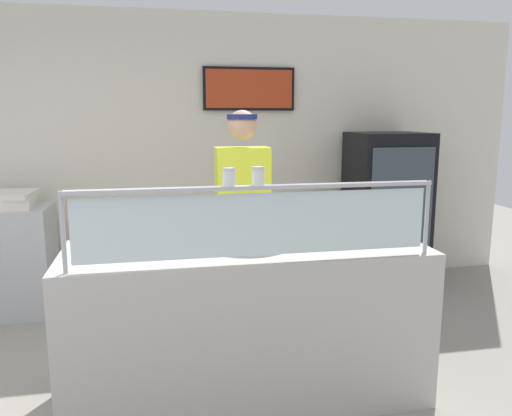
{
  "coord_description": "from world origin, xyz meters",
  "views": [
    {
      "loc": [
        0.55,
        -2.51,
        1.73
      ],
      "look_at": [
        1.14,
        0.42,
        1.18
      ],
      "focal_mm": 35.72,
      "sensor_mm": 36.0,
      "label": 1
    }
  ],
  "objects": [
    {
      "name": "serving_counter",
      "position": [
        1.07,
        0.39,
        0.47
      ],
      "size": [
        2.15,
        0.77,
        0.95
      ],
      "primitive_type": "cube",
      "color": "#BCB7B2",
      "rests_on": "ground"
    },
    {
      "name": "pizza_tray",
      "position": [
        1.09,
        0.39,
        0.97
      ],
      "size": [
        0.5,
        0.5,
        0.04
      ],
      "color": "#9EA0A8",
      "rests_on": "serving_counter"
    },
    {
      "name": "parmesan_shaker",
      "position": [
        0.92,
        0.06,
        1.41
      ],
      "size": [
        0.07,
        0.07,
        0.09
      ],
      "color": "white",
      "rests_on": "sneeze_guard"
    },
    {
      "name": "sneeze_guard",
      "position": [
        1.07,
        0.06,
        1.22
      ],
      "size": [
        1.97,
        0.06,
        0.42
      ],
      "color": "#B2B5BC",
      "rests_on": "serving_counter"
    },
    {
      "name": "ground_plane",
      "position": [
        1.07,
        1.0,
        0.0
      ],
      "size": [
        12.0,
        12.0,
        0.0
      ],
      "primitive_type": "plane",
      "color": "gray",
      "rests_on": "ground"
    },
    {
      "name": "drink_fridge",
      "position": [
        2.82,
        2.16,
        0.78
      ],
      "size": [
        0.72,
        0.65,
        1.56
      ],
      "color": "black",
      "rests_on": "ground"
    },
    {
      "name": "pepper_flake_shaker",
      "position": [
        1.07,
        0.06,
        1.41
      ],
      "size": [
        0.06,
        0.06,
        0.1
      ],
      "color": "white",
      "rests_on": "sneeze_guard"
    },
    {
      "name": "worker_figure",
      "position": [
        1.17,
        1.05,
        1.01
      ],
      "size": [
        0.41,
        0.5,
        1.76
      ],
      "color": "#23232D",
      "rests_on": "ground"
    },
    {
      "name": "pizza_server",
      "position": [
        1.1,
        0.37,
        0.99
      ],
      "size": [
        0.1,
        0.29,
        0.01
      ],
      "primitive_type": "cube",
      "rotation": [
        0.0,
        0.0,
        0.08
      ],
      "color": "#ADAFB7",
      "rests_on": "pizza_tray"
    },
    {
      "name": "shop_rear_unit",
      "position": [
        1.08,
        2.6,
        1.36
      ],
      "size": [
        6.55,
        0.13,
        2.7
      ],
      "color": "silver",
      "rests_on": "ground"
    },
    {
      "name": "prep_shelf",
      "position": [
        -0.71,
        2.11,
        0.47
      ],
      "size": [
        0.7,
        0.55,
        0.94
      ],
      "primitive_type": "cube",
      "color": "#B7BABF",
      "rests_on": "ground"
    },
    {
      "name": "pizza_box_stack",
      "position": [
        -0.71,
        2.11,
        1.01
      ],
      "size": [
        0.5,
        0.49,
        0.13
      ],
      "color": "silver",
      "rests_on": "prep_shelf"
    }
  ]
}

